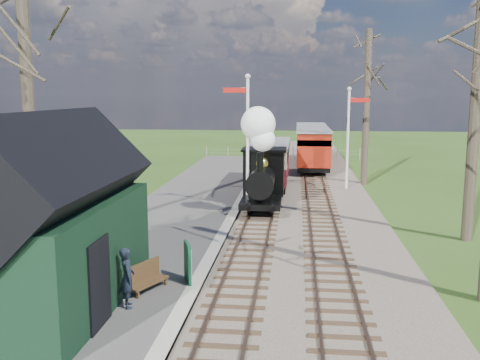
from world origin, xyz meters
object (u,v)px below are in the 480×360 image
object	(u,v)px
semaphore_near	(246,133)
semaphore_far	(349,130)
red_carriage_b	(311,142)
sign_board	(188,263)
station_shed	(52,224)
coach	(269,162)
locomotive	(262,167)
person	(127,277)
bench	(145,277)
red_carriage_a	(313,149)

from	to	relation	value
semaphore_near	semaphore_far	distance (m)	7.91
red_carriage_b	sign_board	size ratio (longest dim) A/B	5.09
red_carriage_b	semaphore_near	bearing A→B (deg)	-100.61
station_shed	red_carriage_b	distance (m)	30.78
coach	sign_board	world-z (taller)	coach
station_shed	locomotive	xyz separation A→B (m)	(4.29, 11.70, -0.14)
station_shed	coach	xyz separation A→B (m)	(4.30, 17.77, -0.71)
coach	person	world-z (taller)	coach
semaphore_far	bench	bearing A→B (deg)	-112.16
semaphore_near	locomotive	distance (m)	1.70
bench	semaphore_far	bearing A→B (deg)	67.84
person	semaphore_near	bearing A→B (deg)	-31.84
red_carriage_b	bench	distance (m)	29.15
red_carriage_a	red_carriage_b	xyz separation A→B (m)	(0.00, 5.50, 0.00)
station_shed	red_carriage_a	xyz separation A→B (m)	(6.90, 24.49, -0.63)
semaphore_near	semaphore_far	xyz separation A→B (m)	(5.14, 6.00, -0.27)
locomotive	red_carriage_b	bearing A→B (deg)	81.87
coach	bench	size ratio (longest dim) A/B	5.48
semaphore_near	coach	size ratio (longest dim) A/B	0.84
coach	semaphore_far	bearing A→B (deg)	3.07
locomotive	person	bearing A→B (deg)	-102.33
semaphore_far	red_carriage_b	world-z (taller)	semaphore_far
station_shed	red_carriage_a	size ratio (longest dim) A/B	1.12
red_carriage_b	person	bearing A→B (deg)	-99.77
person	station_shed	bearing A→B (deg)	71.84
station_shed	coach	world-z (taller)	station_shed
red_carriage_a	bench	size ratio (longest dim) A/B	4.17
semaphore_far	bench	xyz separation A→B (m)	(-6.80, -16.70, -2.80)
red_carriage_b	coach	bearing A→B (deg)	-102.01
semaphore_near	red_carriage_b	xyz separation A→B (m)	(3.37, 17.99, -1.99)
semaphore_far	station_shed	bearing A→B (deg)	-115.72
red_carriage_b	semaphore_far	bearing A→B (deg)	-81.58
station_shed	coach	bearing A→B (deg)	76.40
red_carriage_a	semaphore_far	bearing A→B (deg)	-74.71
coach	red_carriage_b	xyz separation A→B (m)	(2.60, 12.22, 0.08)
red_carriage_b	bench	xyz separation A→B (m)	(-5.03, -28.69, -1.08)
locomotive	red_carriage_a	world-z (taller)	locomotive
locomotive	person	xyz separation A→B (m)	(-2.52, -11.54, -1.18)
semaphore_near	red_carriage_b	world-z (taller)	semaphore_near
sign_board	red_carriage_b	bearing A→B (deg)	81.81
bench	person	xyz separation A→B (m)	(-0.11, -1.14, 0.40)
coach	bench	distance (m)	16.67
locomotive	sign_board	xyz separation A→B (m)	(-1.41, -9.68, -1.38)
semaphore_near	bench	bearing A→B (deg)	-98.82
semaphore_far	person	bearing A→B (deg)	-111.17
station_shed	person	distance (m)	2.21
semaphore_far	person	world-z (taller)	semaphore_far
red_carriage_a	person	world-z (taller)	red_carriage_a
semaphore_near	red_carriage_a	size ratio (longest dim) A/B	1.10
semaphore_far	coach	xyz separation A→B (m)	(-4.37, -0.23, -1.79)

